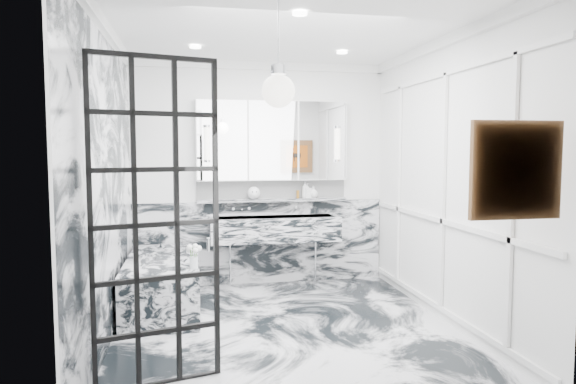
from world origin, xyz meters
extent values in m
plane|color=silver|center=(0.00, 0.00, 0.00)|extent=(3.60, 3.60, 0.00)
plane|color=white|center=(0.00, 0.00, 2.80)|extent=(3.60, 3.60, 0.00)
plane|color=white|center=(0.00, 1.80, 1.40)|extent=(3.60, 0.00, 3.60)
plane|color=white|center=(0.00, -1.80, 1.40)|extent=(3.60, 0.00, 3.60)
plane|color=white|center=(-1.60, 0.00, 1.40)|extent=(0.00, 3.60, 3.60)
plane|color=white|center=(1.60, 0.00, 1.40)|extent=(0.00, 3.60, 3.60)
cube|color=silver|center=(0.00, 1.78, 0.53)|extent=(3.18, 0.05, 1.05)
cube|color=silver|center=(-1.59, 0.00, 1.34)|extent=(0.02, 3.56, 2.68)
cube|color=white|center=(1.58, 0.00, 1.30)|extent=(0.03, 3.40, 2.30)
imported|color=#8C5919|center=(0.57, 1.71, 1.20)|extent=(0.10, 0.10, 0.21)
imported|color=#4C4C51|center=(0.60, 1.71, 1.18)|extent=(0.11, 0.11, 0.19)
imported|color=silver|center=(0.68, 1.71, 1.17)|extent=(0.13, 0.13, 0.15)
sphere|color=white|center=(-0.09, 1.71, 1.17)|extent=(0.16, 0.16, 0.16)
cylinder|color=#8C5919|center=(0.47, 1.71, 1.14)|extent=(0.04, 0.04, 0.10)
cylinder|color=silver|center=(-0.85, 0.33, 0.61)|extent=(0.08, 0.08, 0.12)
cube|color=#C95614|center=(1.15, -1.76, 1.58)|extent=(0.52, 0.05, 0.52)
sphere|color=white|center=(-0.29, -1.30, 2.09)|extent=(0.22, 0.22, 0.22)
cube|color=silver|center=(0.15, 1.55, 0.73)|extent=(1.60, 0.45, 0.30)
cube|color=silver|center=(0.15, 1.72, 1.07)|extent=(1.90, 0.14, 0.04)
cube|color=white|center=(0.15, 1.78, 1.21)|extent=(1.90, 0.03, 0.23)
cube|color=white|center=(0.15, 1.73, 1.82)|extent=(1.90, 0.16, 1.00)
cylinder|color=white|center=(-0.67, 1.63, 1.78)|extent=(0.07, 0.07, 0.40)
cylinder|color=white|center=(0.97, 1.63, 1.78)|extent=(0.07, 0.07, 0.40)
cube|color=silver|center=(-1.18, 0.90, 0.28)|extent=(0.75, 1.65, 0.55)
camera|label=1|loc=(-0.87, -4.67, 1.71)|focal=32.00mm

